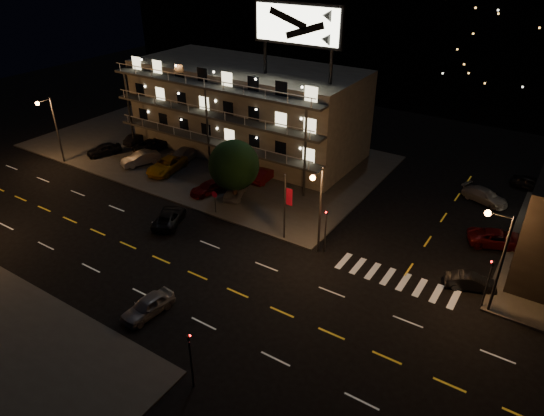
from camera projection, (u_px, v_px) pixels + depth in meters
The scene contains 29 objects.
ground at pixel (179, 267), 39.83m from camera, with size 140.00×140.00×0.00m, color black.
curb_nw at pixel (204, 151), 61.05m from camera, with size 44.00×24.00×0.15m, color #3B3B38.
motel at pixel (247, 108), 59.38m from camera, with size 28.00×13.80×18.10m.
hill_backdrop at pixel (409, 14), 87.26m from camera, with size 120.00×25.00×24.00m.
streetlight_nw at pixel (53, 124), 55.52m from camera, with size 0.44×1.92×8.00m.
streetlight_nc at pixel (319, 203), 39.17m from camera, with size 0.44×1.92×8.00m.
streetlight_ne at pixel (498, 253), 32.98m from camera, with size 1.92×0.44×8.00m.
signal_nw at pixel (326, 227), 40.52m from camera, with size 0.20×0.27×4.60m.
signal_sw at pixel (190, 355), 28.10m from camera, with size 0.20×0.27×4.60m.
signal_ne at pixel (489, 279), 34.36m from camera, with size 0.27×0.20×4.60m.
banner_north at pixel (285, 206), 41.88m from camera, with size 0.83×0.16×6.40m.
stop_sign at pixel (215, 198), 46.68m from camera, with size 0.91×0.11×2.61m.
tree at pixel (234, 166), 47.53m from camera, with size 5.21×5.01×6.56m.
lot_car_0 at pixel (104, 149), 59.60m from camera, with size 1.68×4.16×1.42m, color black.
lot_car_1 at pixel (141, 158), 57.05m from camera, with size 1.60×4.58×1.51m, color gray.
lot_car_2 at pixel (167, 165), 55.34m from camera, with size 2.56×5.54×1.54m, color gold.
lot_car_3 at pixel (209, 187), 50.79m from camera, with size 1.74×4.28×1.24m, color #500B0C.
lot_car_4 at pixel (235, 189), 50.11m from camera, with size 1.74×4.33×1.47m, color gray.
lot_car_5 at pixel (136, 138), 63.04m from camera, with size 1.33×3.80×1.25m, color black.
lot_car_6 at pixel (153, 145), 60.88m from camera, with size 2.44×5.29×1.47m, color black.
lot_car_7 at pixel (186, 153), 58.49m from camera, with size 2.11×5.20×1.51m, color gray.
lot_car_8 at pixel (229, 167), 54.84m from camera, with size 1.80×4.47×1.52m, color black.
lot_car_9 at pixel (264, 174), 53.36m from camera, with size 1.52×4.35×1.43m, color #500B0C.
side_car_0 at pixel (471, 282), 37.19m from camera, with size 1.32×3.79×1.25m, color black.
side_car_1 at pixel (498, 238), 42.35m from camera, with size 2.34×5.08×1.41m, color #500B0C.
side_car_2 at pixel (485, 196), 49.34m from camera, with size 1.91×4.69×1.36m, color gray.
side_car_3 at pixel (532, 184), 51.69m from camera, with size 1.67×4.15×1.41m, color black.
road_car_east at pixel (148, 306), 34.64m from camera, with size 1.65×4.11×1.40m, color gray.
road_car_west at pixel (169, 217), 45.65m from camera, with size 2.20×4.78×1.33m, color black.
Camera 1 is at (24.01, -22.93, 23.82)m, focal length 32.00 mm.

